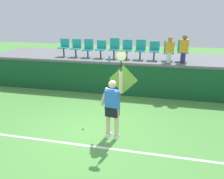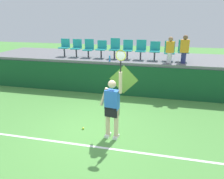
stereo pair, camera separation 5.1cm
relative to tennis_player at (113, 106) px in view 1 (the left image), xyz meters
The scene contains 20 objects.
ground_plane 1.17m from the tennis_player, behind, with size 40.00×40.00×0.00m, color #519342.
court_back_wall 3.67m from the tennis_player, 99.80° to the left, with size 13.28×0.20×1.34m, color #144C28.
spectator_platform 5.18m from the tennis_player, 96.91° to the left, with size 13.28×3.16×0.12m, color slate.
court_baseline_stripe 1.30m from the tennis_player, 136.88° to the right, with size 11.95×0.08×0.01m, color white.
tennis_player is the anchor object (origin of this frame).
tennis_ball 1.39m from the tennis_player, 165.93° to the left, with size 0.07×0.07×0.07m, color #D1E533.
water_bottle 3.87m from the tennis_player, 104.65° to the left, with size 0.07×0.07×0.26m, color #338CE5.
stadium_chair_0 5.68m from the tennis_player, 127.32° to the left, with size 0.44×0.42×0.83m.
stadium_chair_1 5.33m from the tennis_player, 121.96° to the left, with size 0.44×0.42×0.82m.
stadium_chair_2 5.05m from the tennis_player, 115.98° to the left, with size 0.44×0.42×0.84m.
stadium_chair_3 4.80m from the tennis_player, 109.12° to the left, with size 0.44×0.42×0.80m.
stadium_chair_4 4.66m from the tennis_player, 101.53° to the left, with size 0.44×0.42×0.91m.
stadium_chair_5 4.57m from the tennis_player, 94.04° to the left, with size 0.44×0.42×0.85m.
stadium_chair_6 4.57m from the tennis_player, 86.26° to the left, with size 0.44×0.42×0.87m.
stadium_chair_7 4.64m from the tennis_player, 78.49° to the left, with size 0.44×0.42×0.81m.
stadium_chair_8 4.81m from the tennis_player, 71.00° to the left, with size 0.44×0.42×0.85m.
stadium_chair_9 5.03m from the tennis_player, 64.68° to the left, with size 0.44×0.42×0.91m.
spectator_0 4.69m from the tennis_player, 62.45° to the left, with size 0.34×0.20×1.16m.
spectator_1 4.42m from the tennis_player, 69.06° to the left, with size 0.34×0.20×1.08m.
wall_signage_mount 3.64m from the tennis_player, 94.90° to the left, with size 1.27×0.01×1.37m.
Camera 1 is at (1.83, -5.55, 3.37)m, focal length 35.12 mm.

